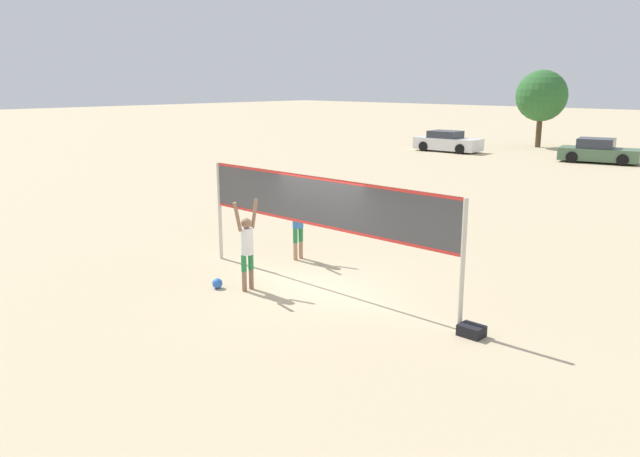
# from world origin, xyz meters

# --- Properties ---
(ground_plane) EXTENTS (200.00, 200.00, 0.00)m
(ground_plane) POSITION_xyz_m (0.00, 0.00, 0.00)
(ground_plane) COLOR #C6B28C
(volleyball_net) EXTENTS (7.23, 0.09, 2.53)m
(volleyball_net) POSITION_xyz_m (0.00, 0.00, 1.84)
(volleyball_net) COLOR beige
(volleyball_net) RESTS_ON ground_plane
(player_spiker) EXTENTS (0.28, 0.69, 2.04)m
(player_spiker) POSITION_xyz_m (-1.11, -1.17, 1.07)
(player_spiker) COLOR #8C664C
(player_spiker) RESTS_ON ground_plane
(player_blocker) EXTENTS (0.28, 0.70, 2.07)m
(player_blocker) POSITION_xyz_m (-2.06, 1.34, 1.09)
(player_blocker) COLOR tan
(player_blocker) RESTS_ON ground_plane
(volleyball) EXTENTS (0.23, 0.23, 0.23)m
(volleyball) POSITION_xyz_m (-1.69, -1.57, 0.12)
(volleyball) COLOR blue
(volleyball) RESTS_ON ground_plane
(gear_bag) EXTENTS (0.45, 0.35, 0.21)m
(gear_bag) POSITION_xyz_m (3.84, -0.03, 0.10)
(gear_bag) COLOR black
(gear_bag) RESTS_ON ground_plane
(parked_car_near) EXTENTS (4.42, 2.08, 1.35)m
(parked_car_near) POSITION_xyz_m (-13.12, 26.09, 0.62)
(parked_car_near) COLOR silver
(parked_car_near) RESTS_ON ground_plane
(parked_car_mid) EXTENTS (4.56, 2.80, 1.37)m
(parked_car_mid) POSITION_xyz_m (-3.77, 27.11, 0.61)
(parked_car_mid) COLOR #4C6B4C
(parked_car_mid) RESTS_ON ground_plane
(tree_left_cluster) EXTENTS (3.51, 3.51, 5.31)m
(tree_left_cluster) POSITION_xyz_m (-9.99, 32.87, 3.53)
(tree_left_cluster) COLOR #4C3823
(tree_left_cluster) RESTS_ON ground_plane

